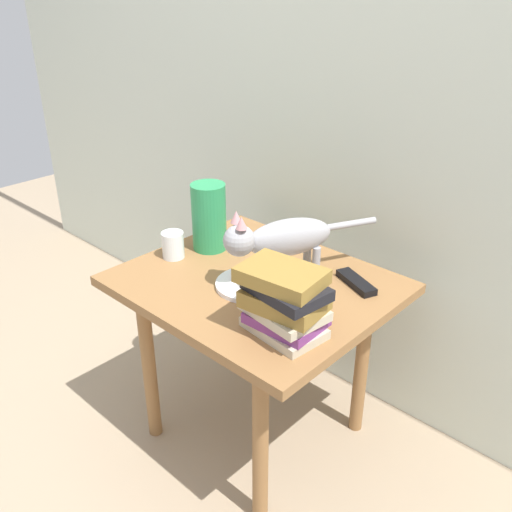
{
  "coord_description": "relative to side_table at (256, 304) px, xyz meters",
  "views": [
    {
      "loc": [
        0.98,
        -1.05,
        1.4
      ],
      "look_at": [
        0.0,
        0.0,
        0.67
      ],
      "focal_mm": 39.3,
      "sensor_mm": 36.0,
      "label": 1
    }
  ],
  "objects": [
    {
      "name": "tv_remote",
      "position": [
        0.23,
        0.18,
        0.09
      ],
      "size": [
        0.16,
        0.1,
        0.02
      ],
      "primitive_type": "cube",
      "rotation": [
        0.0,
        0.0,
        -0.39
      ],
      "color": "black",
      "rests_on": "side_table"
    },
    {
      "name": "book_stack",
      "position": [
        0.24,
        -0.15,
        0.17
      ],
      "size": [
        0.22,
        0.18,
        0.19
      ],
      "color": "#BCB299",
      "rests_on": "side_table"
    },
    {
      "name": "bread_roll",
      "position": [
        0.03,
        -0.05,
        0.12
      ],
      "size": [
        0.1,
        0.1,
        0.05
      ],
      "primitive_type": "ellipsoid",
      "rotation": [
        0.0,
        0.0,
        2.42
      ],
      "color": "#E0BC7A",
      "rests_on": "plate"
    },
    {
      "name": "ground_plane",
      "position": [
        0.0,
        0.0,
        -0.5
      ],
      "size": [
        6.0,
        6.0,
        0.0
      ],
      "primitive_type": "plane",
      "color": "gray"
    },
    {
      "name": "side_table",
      "position": [
        0.0,
        0.0,
        0.0
      ],
      "size": [
        0.76,
        0.64,
        0.59
      ],
      "color": "olive",
      "rests_on": "ground"
    },
    {
      "name": "candle_jar",
      "position": [
        -0.3,
        -0.07,
        0.12
      ],
      "size": [
        0.07,
        0.07,
        0.08
      ],
      "color": "silver",
      "rests_on": "side_table"
    },
    {
      "name": "green_vase",
      "position": [
        -0.26,
        0.06,
        0.19
      ],
      "size": [
        0.11,
        0.11,
        0.22
      ],
      "primitive_type": "cylinder",
      "color": "#288C51",
      "rests_on": "side_table"
    },
    {
      "name": "plate",
      "position": [
        0.01,
        -0.04,
        0.09
      ],
      "size": [
        0.2,
        0.2,
        0.01
      ],
      "primitive_type": "cylinder",
      "color": "white",
      "rests_on": "side_table"
    },
    {
      "name": "back_panel",
      "position": [
        0.0,
        0.44,
        0.6
      ],
      "size": [
        4.0,
        0.04,
        2.2
      ],
      "primitive_type": "cube",
      "color": "silver",
      "rests_on": "ground"
    },
    {
      "name": "cat",
      "position": [
        0.05,
        0.05,
        0.21
      ],
      "size": [
        0.24,
        0.44,
        0.23
      ],
      "color": "#99999E",
      "rests_on": "side_table"
    }
  ]
}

